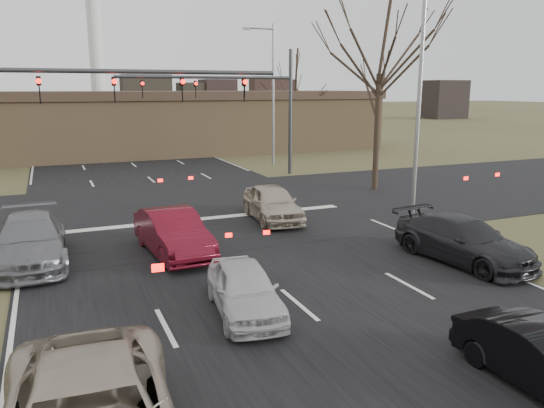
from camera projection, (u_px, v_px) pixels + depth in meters
The scene contains 15 objects.
ground at pixel (361, 358), 11.19m from camera, with size 360.00×360.00×0.00m, color #444524.
road_main at pixel (97, 134), 65.15m from camera, with size 14.00×300.00×0.02m, color black.
road_cross at pixel (187, 210), 24.68m from camera, with size 200.00×14.00×0.02m, color black.
building at pixel (143, 123), 45.56m from camera, with size 42.40×10.40×5.30m.
mast_arm_near at pixel (58, 102), 19.80m from camera, with size 12.12×0.24×8.00m.
mast_arm_far at pixel (250, 97), 33.15m from camera, with size 11.12×0.24×8.00m.
streetlight_right_near at pixel (416, 88), 22.34m from camera, with size 2.34×0.25×10.00m.
streetlight_right_far at pixel (271, 88), 37.82m from camera, with size 2.34×0.25×10.00m.
tree_right_near at pixel (381, 23), 27.86m from camera, with size 6.90×6.90×11.50m.
tree_right_far at pixel (295, 72), 46.89m from camera, with size 5.40×5.40×9.00m.
car_white_sedan at pixel (245, 289), 13.28m from camera, with size 1.52×3.78×1.29m, color silver.
car_charcoal_sedan at pixel (463, 240), 17.24m from camera, with size 2.04×5.01×1.45m, color black.
car_grey_ahead at pixel (30, 240), 17.10m from camera, with size 2.16×5.32×1.54m, color slate.
car_red_ahead at pixel (173, 233), 17.98m from camera, with size 1.62×4.64×1.53m, color #560C19.
car_silver_ahead at pixel (272, 203), 22.64m from camera, with size 1.80×4.48×1.53m, color #B7A994.
Camera 1 is at (-5.71, -8.69, 5.57)m, focal length 35.00 mm.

